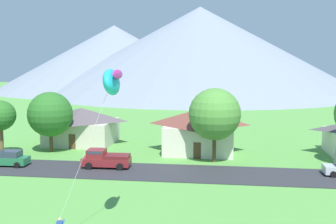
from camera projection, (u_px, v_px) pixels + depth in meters
name	position (u px, v px, depth m)	size (l,w,h in m)	color
road_strip	(174.00, 173.00, 43.62)	(160.00, 6.86, 0.08)	#2D2D33
mountain_far_west_ridge	(115.00, 58.00, 165.46)	(92.31, 92.31, 25.33)	gray
mountain_west_ridge	(200.00, 50.00, 152.67)	(115.26, 115.26, 30.96)	gray
house_leftmost	(199.00, 130.00, 53.40)	(9.27, 8.44, 5.58)	beige
house_right_center	(82.00, 125.00, 58.88)	(9.66, 8.45, 5.07)	beige
tree_near_left	(215.00, 114.00, 47.72)	(6.00, 6.00, 8.60)	#4C3823
tree_left_of_center	(50.00, 114.00, 53.15)	(5.73, 5.73, 7.75)	#4C3823
tree_near_right	(1.00, 116.00, 50.89)	(3.69, 3.69, 6.88)	brown
parked_car_green_mid_west	(10.00, 159.00, 46.35)	(4.22, 2.11, 1.68)	#237042
pickup_truck_maroon_west_side	(105.00, 159.00, 45.51)	(5.26, 2.44, 1.99)	maroon
kite_flyer_with_kite	(111.00, 85.00, 27.03)	(4.13, 3.44, 11.26)	#70604C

